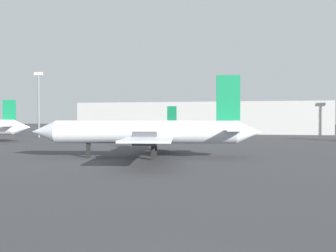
% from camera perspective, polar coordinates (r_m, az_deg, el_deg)
% --- Properties ---
extents(airplane_on_taxiway, '(29.60, 25.01, 10.55)m').
position_cam_1_polar(airplane_on_taxiway, '(42.13, -3.48, -1.05)').
color(airplane_on_taxiway, silver).
rests_on(airplane_on_taxiway, ground_plane).
extents(airplane_far_right, '(27.64, 17.72, 8.12)m').
position_cam_1_polar(airplane_far_right, '(84.24, -5.67, -0.09)').
color(airplane_far_right, silver).
rests_on(airplane_far_right, ground_plane).
extents(light_mast_left, '(2.40, 0.50, 17.50)m').
position_cam_1_polar(light_mast_left, '(95.28, -21.50, 4.16)').
color(light_mast_left, slate).
rests_on(light_mast_left, ground_plane).
extents(terminal_building, '(84.35, 27.11, 10.64)m').
position_cam_1_polar(terminal_building, '(121.86, 5.65, 1.40)').
color(terminal_building, '#B7B7B2').
rests_on(terminal_building, ground_plane).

